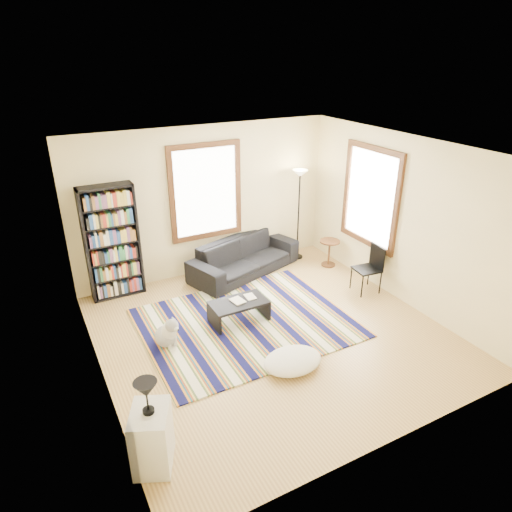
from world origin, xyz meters
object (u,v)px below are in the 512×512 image
sofa (244,257)px  dog (165,331)px  folding_chair (367,269)px  white_cabinet (152,438)px  bookshelf (112,243)px  coffee_table (239,311)px  floor_cushion (293,361)px  floor_lamp (298,215)px  side_table (329,253)px

sofa → dog: 2.65m
folding_chair → white_cabinet: size_ratio=1.23×
bookshelf → white_cabinet: (-0.50, -3.85, -0.65)m
coffee_table → floor_cushion: (0.14, -1.39, -0.07)m
bookshelf → white_cabinet: 3.94m
bookshelf → coffee_table: bookshelf is taller
floor_lamp → dog: (-3.39, -1.70, -0.68)m
white_cabinet → dog: (0.76, 1.98, -0.10)m
sofa → side_table: size_ratio=4.18×
floor_cushion → floor_lamp: floor_lamp is taller
bookshelf → floor_lamp: bearing=-2.7°
floor_cushion → side_table: (2.36, 2.39, 0.16)m
bookshelf → floor_cushion: 3.70m
floor_cushion → folding_chair: 2.63m
bookshelf → coffee_table: bearing=-50.1°
sofa → dog: size_ratio=4.56×
sofa → white_cabinet: white_cabinet is taller
coffee_table → side_table: size_ratio=1.67×
sofa → floor_lamp: size_ratio=1.21×
sofa → floor_lamp: 1.41m
sofa → side_table: 1.71m
sofa → coffee_table: size_ratio=2.51×
dog → side_table: bearing=-7.5°
folding_chair → dog: size_ratio=1.74×
floor_cushion → white_cabinet: white_cabinet is taller
floor_lamp → bookshelf: bearing=177.3°
folding_chair → side_table: bearing=93.9°
coffee_table → folding_chair: size_ratio=1.05×
folding_chair → dog: folding_chair is taller
bookshelf → folding_chair: bookshelf is taller
dog → sofa: bearing=13.7°
bookshelf → dog: (0.27, -1.87, -0.75)m
coffee_table → floor_lamp: size_ratio=0.48×
side_table → floor_lamp: bearing=119.2°
coffee_table → folding_chair: folding_chair is taller
sofa → bookshelf: bearing=155.7°
coffee_table → floor_lamp: 2.80m
sofa → coffee_table: bearing=-137.6°
bookshelf → folding_chair: 4.45m
floor_cushion → folding_chair: folding_chair is taller
folding_chair → white_cabinet: bearing=-150.7°
floor_lamp → dog: size_ratio=3.76×
sofa → bookshelf: bookshelf is taller
sofa → side_table: (1.63, -0.53, -0.06)m
floor_cushion → white_cabinet: size_ratio=1.21×
bookshelf → dog: size_ratio=4.05×
sofa → folding_chair: 2.32m
bookshelf → coffee_table: 2.48m
floor_cushion → folding_chair: bearing=27.9°
floor_lamp → folding_chair: bearing=-80.5°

